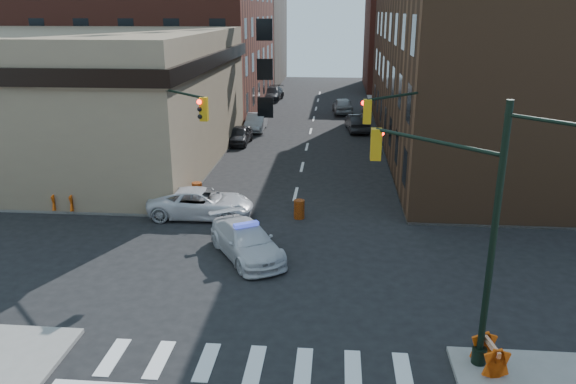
% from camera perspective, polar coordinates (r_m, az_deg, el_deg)
% --- Properties ---
extents(ground, '(140.00, 140.00, 0.00)m').
position_cam_1_polar(ground, '(23.87, -1.03, -7.73)').
color(ground, black).
rests_on(ground, ground).
extents(sidewalk_nw, '(34.00, 54.50, 0.15)m').
position_cam_1_polar(sidewalk_nw, '(60.63, -19.90, 7.21)').
color(sidewalk_nw, gray).
rests_on(sidewalk_nw, ground).
extents(sidewalk_ne, '(34.00, 54.50, 0.15)m').
position_cam_1_polar(sidewalk_ne, '(58.85, 25.68, 6.20)').
color(sidewalk_ne, gray).
rests_on(sidewalk_ne, ground).
extents(bank_building, '(22.00, 22.00, 9.00)m').
position_cam_1_polar(bank_building, '(42.91, -22.05, 8.89)').
color(bank_building, '#867358').
rests_on(bank_building, ground).
extents(commercial_row_ne, '(14.00, 34.00, 14.00)m').
position_cam_1_polar(commercial_row_ne, '(45.28, 19.17, 12.82)').
color(commercial_row_ne, '#533521').
rests_on(commercial_row_ne, ground).
extents(filler_nw, '(20.00, 18.00, 16.00)m').
position_cam_1_polar(filler_nw, '(85.39, -7.67, 16.32)').
color(filler_nw, brown).
rests_on(filler_nw, ground).
extents(filler_ne, '(16.00, 16.00, 12.00)m').
position_cam_1_polar(filler_ne, '(80.35, 13.83, 14.44)').
color(filler_ne, '#5C271D').
rests_on(filler_ne, ground).
extents(signal_pole_se, '(5.40, 5.27, 8.00)m').
position_cam_1_polar(signal_pole_se, '(17.27, 17.20, -2.30)').
color(signal_pole_se, black).
rests_on(signal_pole_se, sidewalk_se).
extents(signal_pole_nw, '(3.58, 3.67, 8.00)m').
position_cam_1_polar(signal_pole_nw, '(28.57, -11.74, 5.47)').
color(signal_pole_nw, black).
rests_on(signal_pole_nw, sidewalk_nw).
extents(signal_pole_ne, '(3.67, 3.58, 8.00)m').
position_cam_1_polar(signal_pole_ne, '(27.63, 12.29, 5.01)').
color(signal_pole_ne, black).
rests_on(signal_pole_ne, sidewalk_ne).
extents(tree_ne_near, '(3.00, 3.00, 4.85)m').
position_cam_1_polar(tree_ne_near, '(48.15, 11.32, 9.49)').
color(tree_ne_near, black).
rests_on(tree_ne_near, sidewalk_ne).
extents(tree_ne_far, '(3.00, 3.00, 4.85)m').
position_cam_1_polar(tree_ne_far, '(56.04, 10.49, 10.71)').
color(tree_ne_far, black).
rests_on(tree_ne_far, sidewalk_ne).
extents(police_car, '(4.38, 5.40, 1.47)m').
position_cam_1_polar(police_car, '(24.70, -4.25, -4.99)').
color(police_car, silver).
rests_on(police_car, ground).
extents(pickup, '(5.47, 2.59, 1.51)m').
position_cam_1_polar(pickup, '(29.65, -8.81, -1.11)').
color(pickup, silver).
rests_on(pickup, ground).
extents(parked_car_wnear, '(1.87, 4.27, 1.43)m').
position_cam_1_polar(parked_car_wnear, '(45.66, -4.96, 5.78)').
color(parked_car_wnear, black).
rests_on(parked_car_wnear, ground).
extents(parked_car_wfar, '(1.63, 4.59, 1.51)m').
position_cam_1_polar(parked_car_wfar, '(50.73, -3.27, 7.10)').
color(parked_car_wfar, '#92949A').
rests_on(parked_car_wfar, ground).
extents(parked_car_wdeep, '(2.70, 5.69, 1.60)m').
position_cam_1_polar(parked_car_wdeep, '(67.81, -1.66, 9.94)').
color(parked_car_wdeep, black).
rests_on(parked_car_wdeep, ground).
extents(parked_car_enear, '(2.19, 4.92, 1.57)m').
position_cam_1_polar(parked_car_enear, '(50.67, 7.03, 7.01)').
color(parked_car_enear, black).
rests_on(parked_car_enear, ground).
extents(parked_car_efar, '(2.32, 4.98, 1.65)m').
position_cam_1_polar(parked_car_efar, '(59.45, 5.57, 8.73)').
color(parked_car_efar, '#93969B').
rests_on(parked_car_efar, ground).
extents(pedestrian_a, '(0.74, 0.60, 1.76)m').
position_cam_1_polar(pedestrian_a, '(32.73, -17.62, 0.59)').
color(pedestrian_a, black).
rests_on(pedestrian_a, sidewalk_nw).
extents(pedestrian_b, '(1.06, 1.02, 1.73)m').
position_cam_1_polar(pedestrian_b, '(34.54, -21.09, 1.09)').
color(pedestrian_b, black).
rests_on(pedestrian_b, sidewalk_nw).
extents(pedestrian_c, '(1.07, 0.92, 1.72)m').
position_cam_1_polar(pedestrian_c, '(33.46, -18.76, 0.81)').
color(pedestrian_c, '#1C232B').
rests_on(pedestrian_c, sidewalk_nw).
extents(barrel_road, '(0.65, 0.65, 0.99)m').
position_cam_1_polar(barrel_road, '(29.16, 1.14, -1.77)').
color(barrel_road, red).
rests_on(barrel_road, ground).
extents(barrel_bank, '(0.70, 0.70, 1.05)m').
position_cam_1_polar(barrel_bank, '(32.31, -9.21, 0.05)').
color(barrel_bank, '#CE6609').
rests_on(barrel_bank, ground).
extents(barricade_se_a, '(0.79, 1.28, 0.90)m').
position_cam_1_polar(barricade_se_a, '(18.38, 19.81, -15.33)').
color(barricade_se_a, '#E0580A').
rests_on(barricade_se_a, sidewalk_se).
extents(barricade_nw_a, '(1.47, 0.94, 1.02)m').
position_cam_1_polar(barricade_nw_a, '(31.30, -12.00, -0.45)').
color(barricade_nw_a, red).
rests_on(barricade_nw_a, sidewalk_nw).
extents(barricade_nw_b, '(1.32, 0.69, 0.98)m').
position_cam_1_polar(barricade_nw_b, '(32.13, -21.70, -0.91)').
color(barricade_nw_b, '#C16209').
rests_on(barricade_nw_b, sidewalk_nw).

